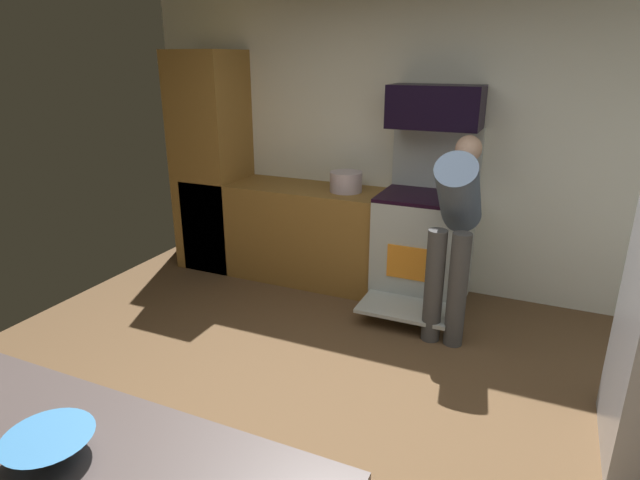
{
  "coord_description": "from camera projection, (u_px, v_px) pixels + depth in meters",
  "views": [
    {
      "loc": [
        1.15,
        -2.25,
        2.03
      ],
      "look_at": [
        0.02,
        0.3,
        1.05
      ],
      "focal_mm": 29.23,
      "sensor_mm": 36.0,
      "label": 1
    }
  ],
  "objects": [
    {
      "name": "wall_back",
      "position": [
        411.0,
        144.0,
        4.64
      ],
      "size": [
        5.2,
        0.12,
        2.6
      ],
      "primitive_type": "cube",
      "color": "silver",
      "rests_on": "ground"
    },
    {
      "name": "mixing_bowl_small",
      "position": [
        50.0,
        447.0,
        1.54
      ],
      "size": [
        0.27,
        0.27,
        0.08
      ],
      "primitive_type": "cone",
      "rotation": [
        3.14,
        0.0,
        0.0
      ],
      "color": "teal",
      "rests_on": "counter_island"
    },
    {
      "name": "microwave",
      "position": [
        436.0,
        107.0,
        4.19
      ],
      "size": [
        0.74,
        0.38,
        0.34
      ],
      "primitive_type": "cube",
      "color": "black",
      "rests_on": "oven_range"
    },
    {
      "name": "stock_pot",
      "position": [
        346.0,
        182.0,
        4.62
      ],
      "size": [
        0.29,
        0.29,
        0.18
      ],
      "primitive_type": "cylinder",
      "color": "#C1B0BA",
      "rests_on": "lower_cabinet_run"
    },
    {
      "name": "oven_range",
      "position": [
        423.0,
        245.0,
        4.48
      ],
      "size": [
        0.76,
        1.05,
        1.48
      ],
      "color": "#B0BAB6",
      "rests_on": "ground"
    },
    {
      "name": "ground_plane",
      "position": [
        297.0,
        425.0,
        3.06
      ],
      "size": [
        5.2,
        4.8,
        0.02
      ],
      "primitive_type": "cube",
      "color": "brown"
    },
    {
      "name": "cabinet_column",
      "position": [
        212.0,
        162.0,
        5.14
      ],
      "size": [
        0.6,
        0.6,
        2.1
      ],
      "primitive_type": "cube",
      "color": "olive",
      "rests_on": "ground"
    },
    {
      "name": "person_cook",
      "position": [
        455.0,
        223.0,
        3.8
      ],
      "size": [
        0.31,
        0.7,
        1.48
      ],
      "color": "#434343",
      "rests_on": "ground"
    },
    {
      "name": "lower_cabinet_run",
      "position": [
        304.0,
        233.0,
        4.96
      ],
      "size": [
        2.4,
        0.6,
        0.9
      ],
      "primitive_type": "cube",
      "color": "olive",
      "rests_on": "ground"
    }
  ]
}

